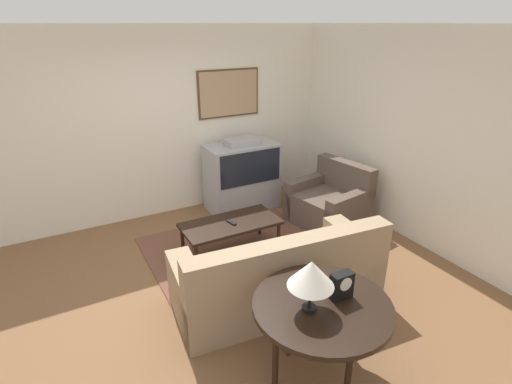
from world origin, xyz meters
TOP-DOWN VIEW (x-y plane):
  - ground_plane at (0.00, 0.00)m, footprint 12.00×12.00m
  - wall_back at (0.01, 2.13)m, footprint 12.00×0.10m
  - wall_right at (2.63, 0.00)m, footprint 0.06×12.00m
  - area_rug at (0.40, 0.56)m, footprint 2.16×1.79m
  - tv at (1.07, 1.67)m, footprint 1.08×0.59m
  - couch at (0.34, -0.60)m, footprint 2.16×1.06m
  - armchair at (1.94, 0.61)m, footprint 1.01×1.10m
  - coffee_table at (0.32, 0.52)m, footprint 1.20×0.59m
  - console_table at (0.13, -1.55)m, footprint 1.08×1.08m
  - table_lamp at (0.01, -1.55)m, footprint 0.35×0.35m
  - mantel_clock at (0.31, -1.55)m, footprint 0.18×0.10m
  - remote at (0.32, 0.50)m, footprint 0.08×0.17m

SIDE VIEW (x-z plane):
  - ground_plane at x=0.00m, z-range 0.00..0.00m
  - area_rug at x=0.40m, z-range 0.00..0.01m
  - armchair at x=1.94m, z-range -0.14..0.74m
  - couch at x=0.34m, z-range -0.13..0.76m
  - coffee_table at x=0.32m, z-range 0.18..0.62m
  - remote at x=0.32m, z-range 0.44..0.46m
  - tv at x=1.07m, z-range -0.03..1.09m
  - console_table at x=0.13m, z-range 0.30..1.03m
  - mantel_clock at x=0.31m, z-range 0.73..0.95m
  - table_lamp at x=0.01m, z-range 0.83..1.25m
  - wall_right at x=2.63m, z-range 0.00..2.70m
  - wall_back at x=0.01m, z-range 0.00..2.70m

